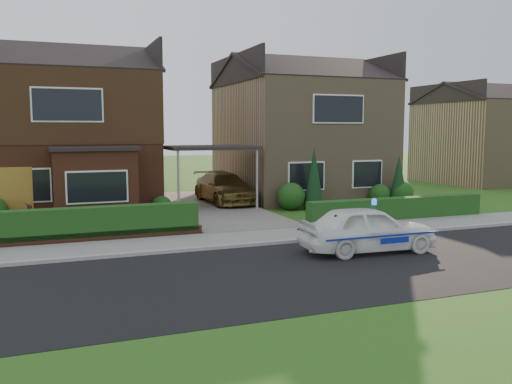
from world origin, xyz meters
name	(u,v)px	position (x,y,z in m)	size (l,w,h in m)	color
ground	(331,268)	(0.00, 0.00, 0.00)	(120.00, 120.00, 0.00)	#275316
road	(331,268)	(0.00, 0.00, 0.00)	(60.00, 6.00, 0.02)	black
kerb	(282,242)	(0.00, 3.05, 0.06)	(60.00, 0.16, 0.12)	#9E9993
sidewalk	(269,236)	(0.00, 4.10, 0.05)	(60.00, 2.00, 0.10)	slate
grass_verge	(477,339)	(0.00, -5.00, 0.00)	(60.00, 4.00, 0.01)	#275316
driveway	(210,207)	(0.00, 11.00, 0.06)	(3.80, 12.00, 0.12)	#666059
house_left	(65,122)	(-5.78, 13.90, 3.81)	(7.50, 9.53, 7.25)	brown
house_right	(300,126)	(5.80, 13.99, 3.66)	(7.50, 8.06, 7.25)	#8F7558
carport_link	(209,149)	(0.00, 10.95, 2.66)	(3.80, 3.00, 2.77)	black
garage_door	(1,196)	(-8.25, 9.96, 1.05)	(2.20, 0.10, 2.10)	olive
dwarf_wall	(78,238)	(-5.80, 5.30, 0.18)	(7.70, 0.25, 0.36)	brown
hedge_left	(78,243)	(-5.80, 5.45, 0.00)	(7.50, 0.55, 0.90)	black
hedge_right	(397,221)	(5.80, 5.35, 0.00)	(7.50, 0.55, 0.80)	black
shrub_left_mid	(122,203)	(-4.00, 9.30, 0.66)	(1.32, 1.32, 1.32)	black
shrub_left_near	(162,206)	(-2.40, 9.60, 0.42)	(0.84, 0.84, 0.84)	black
shrub_right_near	(291,196)	(3.20, 9.40, 0.60)	(1.20, 1.20, 1.20)	black
shrub_right_mid	(380,194)	(7.80, 9.50, 0.48)	(0.96, 0.96, 0.96)	black
shrub_right_far	(402,193)	(8.80, 9.20, 0.54)	(1.08, 1.08, 1.08)	black
conifer_a	(314,180)	(4.20, 9.20, 1.30)	(0.90, 0.90, 2.60)	black
conifer_b	(399,181)	(8.60, 9.20, 1.10)	(0.90, 0.90, 2.20)	black
neighbour_right	(483,143)	(20.00, 16.00, 2.60)	(6.50, 7.00, 5.20)	#8F7558
police_car	(368,229)	(1.84, 1.20, 0.66)	(3.58, 3.99, 1.49)	white
driveway_car	(225,188)	(1.00, 11.97, 0.79)	(1.89, 4.65, 1.35)	brown
potted_plant_a	(103,213)	(-4.74, 8.98, 0.36)	(0.38, 0.25, 0.71)	gray
potted_plant_b	(54,215)	(-6.45, 9.00, 0.38)	(0.34, 0.42, 0.76)	gray
potted_plant_c	(29,215)	(-7.28, 9.00, 0.43)	(0.48, 0.48, 0.86)	gray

